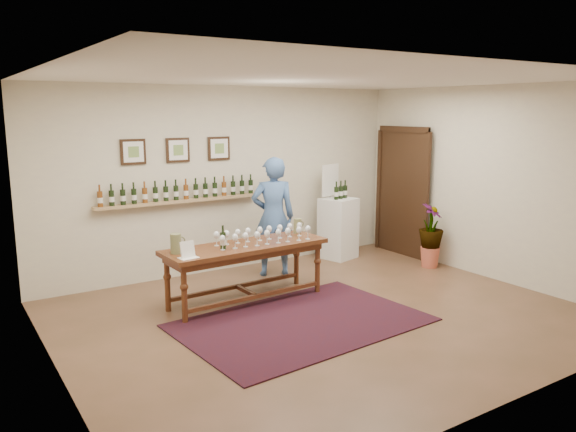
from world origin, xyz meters
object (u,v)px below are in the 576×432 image
display_pedestal (338,228)px  person (273,217)px  potted_plant (431,235)px  tasting_table (246,253)px

display_pedestal → person: size_ratio=0.57×
display_pedestal → person: bearing=-169.2°
display_pedestal → potted_plant: size_ratio=1.16×
tasting_table → potted_plant: bearing=-4.7°
tasting_table → person: person is taller
display_pedestal → person: (-1.44, -0.27, 0.38)m
tasting_table → display_pedestal: size_ratio=2.15×
display_pedestal → potted_plant: bearing=-55.3°
potted_plant → person: person is taller
tasting_table → potted_plant: (3.22, -0.14, -0.14)m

